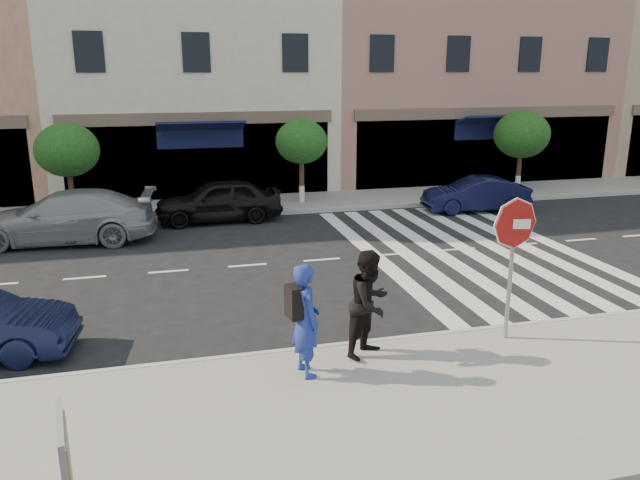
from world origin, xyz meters
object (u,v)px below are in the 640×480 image
Objects in this scene: walker at (370,303)px; car_far_mid at (219,200)px; photographer at (306,320)px; car_far_left at (64,217)px; stop_sign at (514,238)px; car_far_right at (476,194)px.

walker reaches higher than car_far_mid.
walker is (1.23, 0.43, 0.00)m from photographer.
stop_sign is at bearing 47.73° from car_far_left.
car_far_left is at bearing 16.34° from photographer.
car_far_right is at bearing 84.05° from car_far_mid.
car_far_left is 13.66m from car_far_right.
stop_sign is 0.64× the size of car_far_mid.
walker is at bearing 37.85° from car_far_left.
car_far_mid is 9.05m from car_far_right.
photographer is at bearing 0.42° from car_far_mid.
car_far_right is (13.64, 0.72, -0.14)m from car_far_left.
car_far_right is at bearing 98.27° from car_far_left.
photographer is at bearing 31.34° from car_far_left.
photographer is at bearing -32.88° from car_far_right.
car_far_left is (-4.91, 10.03, -0.33)m from photographer.
stop_sign is at bearing -18.95° from car_far_right.
stop_sign reaches higher than car_far_mid.
car_far_mid is at bearing 113.23° from car_far_left.
photographer is 0.36× the size of car_far_left.
car_far_mid is (-0.29, 11.53, -0.38)m from photographer.
walker is at bearing -29.81° from car_far_right.
car_far_mid is (-4.17, 11.10, -1.35)m from stop_sign.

